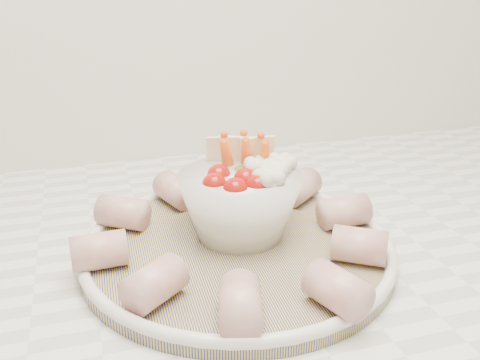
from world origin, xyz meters
name	(u,v)px	position (x,y,z in m)	size (l,w,h in m)	color
serving_platter	(238,247)	(-0.08, 1.43, 0.93)	(0.33, 0.33, 0.02)	navy
veggie_bowl	(242,200)	(-0.07, 1.45, 0.97)	(0.13, 0.13, 0.10)	white
cured_meat_rolls	(237,229)	(-0.08, 1.43, 0.95)	(0.31, 0.32, 0.03)	#B85854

